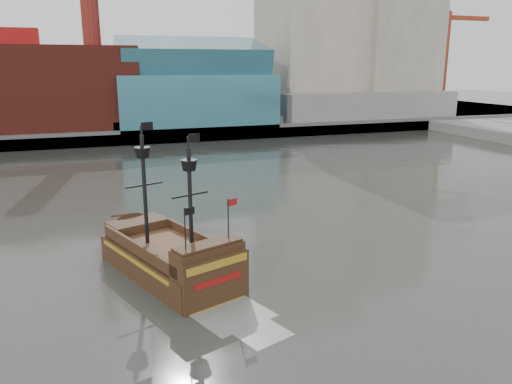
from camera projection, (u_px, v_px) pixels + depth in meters
name	position (u px, v px, depth m)	size (l,w,h in m)	color
ground	(288.00, 284.00, 32.34)	(400.00, 400.00, 0.00)	#262924
promenade_far	(131.00, 121.00, 115.95)	(220.00, 60.00, 2.00)	slate
seawall	(149.00, 137.00, 88.99)	(220.00, 1.00, 2.60)	#4C4C49
skyline	(153.00, 12.00, 105.03)	(149.00, 45.00, 62.00)	brown
crane_a	(444.00, 43.00, 128.11)	(22.50, 4.00, 32.25)	slate
crane_b	(446.00, 58.00, 141.25)	(19.10, 4.00, 26.25)	slate
pirate_ship	(170.00, 262.00, 33.44)	(8.96, 15.28, 10.98)	black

